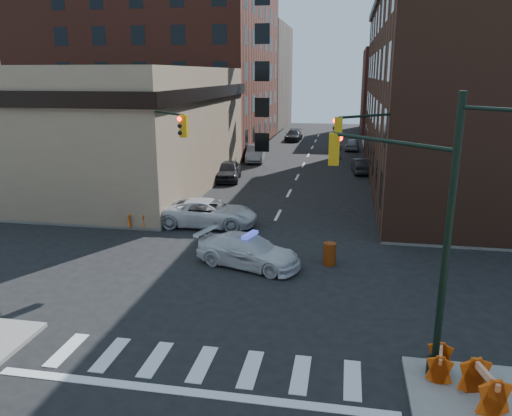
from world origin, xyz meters
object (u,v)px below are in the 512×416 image
at_px(parked_car_wfar, 255,154).
at_px(pedestrian_a, 154,213).
at_px(pedestrian_b, 129,199).
at_px(police_car, 248,251).
at_px(barricade_se_a, 440,363).
at_px(parked_car_wnear, 228,171).
at_px(barricade_nw_a, 137,220).
at_px(barrel_bank, 197,215).
at_px(parked_car_enear, 361,166).
at_px(barrel_road, 330,254).
at_px(pickup, 209,213).

bearing_deg(parked_car_wfar, pedestrian_a, -100.34).
bearing_deg(pedestrian_b, police_car, -35.16).
bearing_deg(barricade_se_a, pedestrian_a, 58.06).
bearing_deg(barricade_se_a, police_car, 53.13).
distance_m(parked_car_wnear, barricade_nw_a, 14.17).
relative_size(police_car, barrel_bank, 5.36).
bearing_deg(pedestrian_b, barrel_bank, -6.68).
distance_m(parked_car_enear, barrel_road, 22.69).
distance_m(parked_car_wnear, parked_car_wfar, 9.41).
height_order(parked_car_wfar, barricade_nw_a, parked_car_wfar).
distance_m(pickup, parked_car_wfar, 22.10).
bearing_deg(pedestrian_a, barricade_se_a, -8.07).
bearing_deg(parked_car_enear, barricade_nw_a, 50.45).
bearing_deg(pedestrian_b, barricade_nw_a, -55.18).
height_order(pickup, parked_car_wnear, parked_car_wnear).
height_order(pickup, pedestrian_b, pedestrian_b).
distance_m(barrel_road, barricade_se_a, 9.22).
distance_m(barrel_bank, barricade_nw_a, 3.50).
xyz_separation_m(police_car, barricade_nw_a, (-7.26, 4.33, -0.16)).
xyz_separation_m(police_car, barricade_se_a, (7.10, -7.73, -0.17)).
xyz_separation_m(pedestrian_a, barrel_road, (10.05, -3.81, -0.40)).
distance_m(pedestrian_a, barrel_bank, 2.66).
distance_m(parked_car_enear, barricade_se_a, 31.20).
relative_size(parked_car_wnear, parked_car_enear, 1.18).
bearing_deg(barrel_road, parked_car_enear, 85.21).
xyz_separation_m(pickup, barricade_nw_a, (-3.79, -1.36, -0.22)).
relative_size(parked_car_enear, barrel_road, 3.84).
bearing_deg(barricade_nw_a, barrel_bank, 22.64).
height_order(parked_car_enear, barricade_nw_a, parked_car_enear).
bearing_deg(pedestrian_a, barrel_bank, 72.47).
distance_m(barrel_bank, barricade_se_a, 18.05).
relative_size(police_car, parked_car_enear, 1.23).
xyz_separation_m(parked_car_wnear, barrel_bank, (1.00, -12.12, -0.34)).
bearing_deg(pedestrian_b, barricade_se_a, -39.57).
xyz_separation_m(police_car, pedestrian_a, (-6.39, 4.63, 0.20)).
xyz_separation_m(parked_car_enear, barricade_nw_a, (-12.81, -19.10, -0.10)).
relative_size(parked_car_wfar, pedestrian_a, 3.12).
bearing_deg(pedestrian_b, parked_car_enear, 51.60).
xyz_separation_m(pedestrian_b, barrel_road, (12.59, -6.22, -0.52)).
height_order(police_car, parked_car_enear, police_car).
bearing_deg(pedestrian_b, pedestrian_a, -40.34).
xyz_separation_m(pedestrian_a, barricade_se_a, (13.49, -12.36, -0.37)).
bearing_deg(pedestrian_b, parked_car_wnear, 75.40).
relative_size(police_car, pickup, 0.88).
xyz_separation_m(pedestrian_a, pedestrian_b, (-2.54, 2.41, 0.12)).
distance_m(barrel_road, barrel_bank, 9.65).
xyz_separation_m(parked_car_enear, pedestrian_a, (-11.94, -18.80, 0.26)).
bearing_deg(police_car, barricade_nw_a, 76.86).
distance_m(parked_car_wfar, pedestrian_a, 23.18).
height_order(parked_car_wfar, barrel_road, parked_car_wfar).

